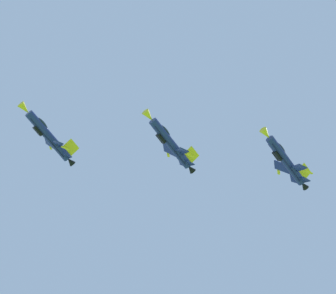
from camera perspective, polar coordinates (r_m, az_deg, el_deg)
fighter_jet_left_wing at (r=146.61m, az=-9.27°, el=0.93°), size 10.72×14.15×8.46m
fighter_jet_right_wing at (r=144.62m, az=0.14°, el=0.36°), size 10.71×14.15×8.41m
fighter_jet_left_outer at (r=148.30m, az=9.01°, el=-0.97°), size 10.62×14.15×8.06m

